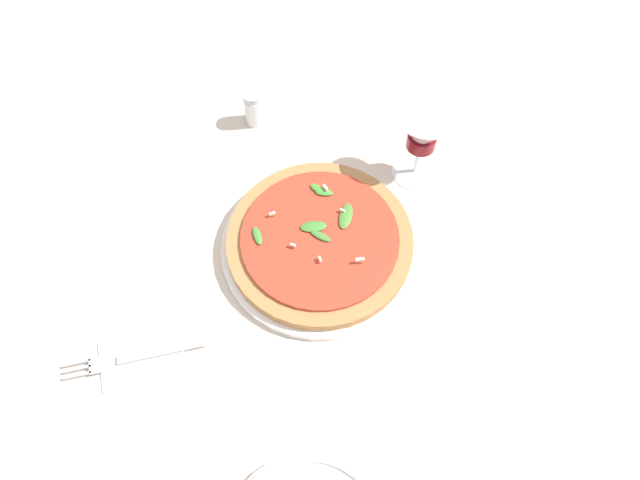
{
  "coord_description": "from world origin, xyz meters",
  "views": [
    {
      "loc": [
        0.0,
        0.46,
        0.84
      ],
      "look_at": [
        0.04,
        0.0,
        0.03
      ],
      "focal_mm": 35.0,
      "sensor_mm": 36.0,
      "label": 1
    }
  ],
  "objects_px": {
    "pizza_arugula_main": "(320,244)",
    "wine_glass": "(423,135)",
    "fork": "(136,356)",
    "shaker_pepper": "(254,108)"
  },
  "relations": [
    {
      "from": "pizza_arugula_main",
      "to": "fork",
      "type": "relative_size",
      "value": 1.57
    },
    {
      "from": "wine_glass",
      "to": "fork",
      "type": "xyz_separation_m",
      "value": [
        0.39,
        0.35,
        -0.09
      ]
    },
    {
      "from": "pizza_arugula_main",
      "to": "fork",
      "type": "height_order",
      "value": "pizza_arugula_main"
    },
    {
      "from": "pizza_arugula_main",
      "to": "shaker_pepper",
      "type": "height_order",
      "value": "shaker_pepper"
    },
    {
      "from": "shaker_pepper",
      "to": "pizza_arugula_main",
      "type": "bearing_deg",
      "value": 118.26
    },
    {
      "from": "pizza_arugula_main",
      "to": "wine_glass",
      "type": "bearing_deg",
      "value": -132.22
    },
    {
      "from": "pizza_arugula_main",
      "to": "wine_glass",
      "type": "height_order",
      "value": "wine_glass"
    },
    {
      "from": "pizza_arugula_main",
      "to": "wine_glass",
      "type": "xyz_separation_m",
      "value": [
        -0.15,
        -0.16,
        0.08
      ]
    },
    {
      "from": "fork",
      "to": "shaker_pepper",
      "type": "distance_m",
      "value": 0.45
    },
    {
      "from": "pizza_arugula_main",
      "to": "fork",
      "type": "xyz_separation_m",
      "value": [
        0.24,
        0.19,
        -0.01
      ]
    }
  ]
}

